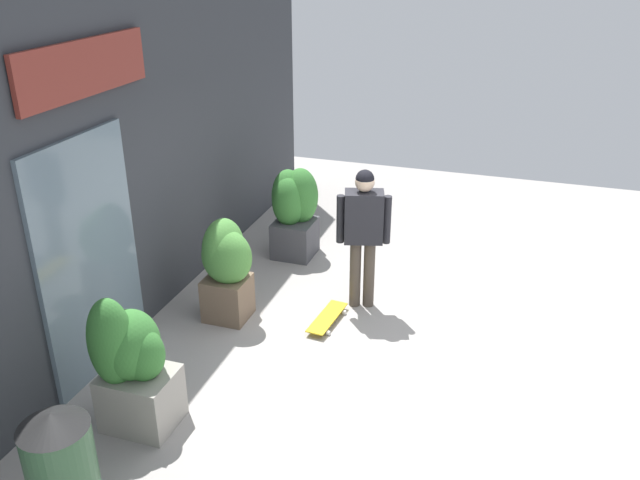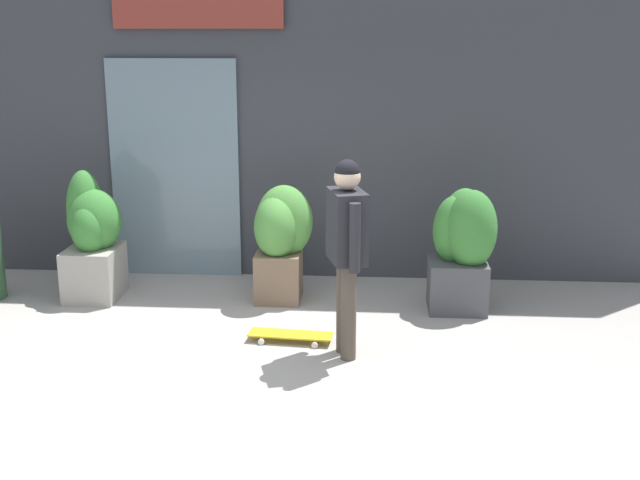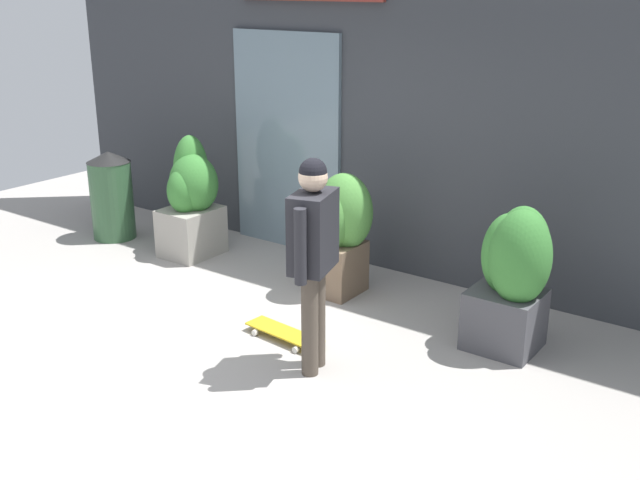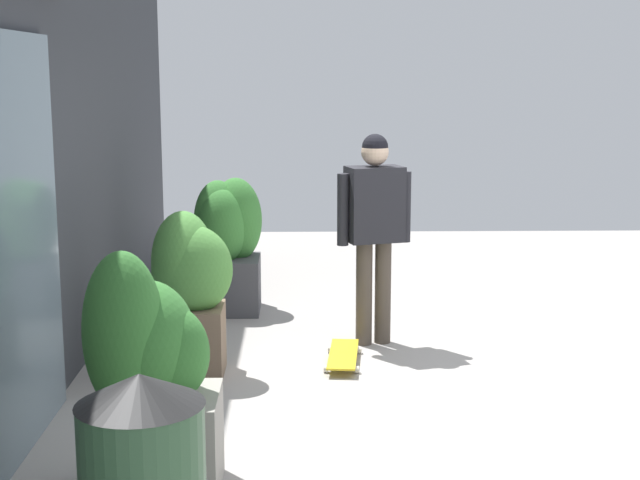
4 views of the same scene
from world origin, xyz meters
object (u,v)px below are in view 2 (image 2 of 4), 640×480
skateboarder (347,238)px  planter_box_left (92,235)px  skateboard (290,335)px  planter_box_right (462,242)px  planter_box_mid (280,236)px

skateboarder → planter_box_left: 2.99m
skateboarder → skateboard: size_ratio=2.21×
skateboarder → planter_box_right: skateboarder is taller
skateboard → planter_box_mid: bearing=-73.6°
skateboarder → skateboard: bearing=-43.8°
skateboarder → planter_box_mid: size_ratio=1.42×
skateboarder → skateboard: skateboarder is taller
planter_box_right → skateboard: bearing=-148.2°
planter_box_right → planter_box_mid: bearing=175.5°
skateboard → planter_box_left: bearing=-21.5°
planter_box_left → planter_box_mid: bearing=0.8°
skateboarder → planter_box_mid: bearing=-78.6°
skateboard → planter_box_mid: (-0.21, 1.12, 0.61)m
skateboard → planter_box_left: (-2.14, 1.09, 0.58)m
skateboard → planter_box_left: 2.47m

